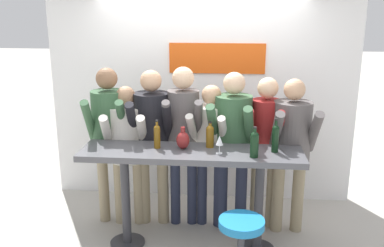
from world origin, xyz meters
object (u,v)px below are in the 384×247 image
person_center_right (211,141)px  person_right (233,135)px  person_far_left (109,129)px  wine_bottle_2 (275,137)px  tasting_table (191,169)px  person_center_left (152,132)px  person_center (183,129)px  person_far_right (266,136)px  wine_bottle_1 (210,135)px  wine_bottle_0 (157,135)px  decorative_vase (183,140)px  bar_stool (241,243)px  person_left (127,142)px  wine_bottle_3 (254,143)px  wine_glass_0 (220,141)px  person_rightmost (291,141)px

person_center_right → person_right: (0.23, -0.05, 0.09)m
person_far_left → wine_bottle_2: person_far_left is taller
tasting_table → person_center_left: bearing=134.3°
person_center → person_far_right: bearing=-2.5°
person_center → wine_bottle_1: (0.31, -0.37, 0.05)m
wine_bottle_0 → decorative_vase: wine_bottle_0 is taller
bar_stool → wine_bottle_1: bearing=113.0°
person_left → decorative_vase: (0.66, -0.40, 0.17)m
tasting_table → person_far_right: (0.75, 0.52, 0.20)m
wine_bottle_1 → wine_bottle_3: size_ratio=0.90×
person_right → person_far_left: bearing=-173.3°
wine_bottle_0 → wine_bottle_1: 0.52m
wine_bottle_2 → person_center_left: bearing=160.6°
person_far_right → wine_glass_0: size_ratio=9.54×
wine_bottle_3 → tasting_table: bearing=167.8°
wine_bottle_0 → wine_bottle_3: wine_bottle_3 is taller
person_right → wine_bottle_0: 0.84m
person_center_right → wine_glass_0: bearing=-69.7°
tasting_table → wine_bottle_2: size_ratio=6.57×
wine_bottle_3 → person_far_right: bearing=76.6°
bar_stool → decorative_vase: decorative_vase is taller
person_rightmost → wine_glass_0: size_ratio=9.57×
bar_stool → person_center: (-0.62, 1.10, 0.68)m
person_rightmost → bar_stool: bearing=-120.6°
wine_bottle_0 → wine_bottle_2: 1.14m
person_center → bar_stool: bearing=-65.2°
decorative_vase → bar_stool: bearing=-49.3°
bar_stool → person_left: (-1.23, 1.06, 0.53)m
person_far_left → decorative_vase: person_far_left is taller
person_center_left → person_center_right: (0.64, 0.00, -0.09)m
person_far_left → wine_bottle_2: 1.81m
wine_glass_0 → tasting_table: bearing=167.3°
person_far_left → wine_bottle_0: 0.75m
person_far_right → person_rightmost: person_rightmost is taller
person_rightmost → wine_glass_0: person_rightmost is taller
bar_stool → wine_bottle_3: size_ratio=2.26×
person_far_left → wine_bottle_0: person_far_left is taller
tasting_table → person_right: (0.40, 0.43, 0.22)m
person_far_left → decorative_vase: 0.96m
person_center_left → person_center: person_center is taller
person_rightmost → person_center_left: bearing=174.0°
person_left → decorative_vase: size_ratio=7.20×
person_far_left → wine_glass_0: 1.34m
person_right → decorative_vase: (-0.49, -0.38, 0.06)m
tasting_table → wine_bottle_1: bearing=35.0°
person_center → person_right: size_ratio=1.02×
wine_glass_0 → person_center: bearing=126.2°
person_center_left → person_center_right: person_center_left is taller
person_center_right → wine_bottle_1: person_center_right is taller
tasting_table → person_right: size_ratio=1.23×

